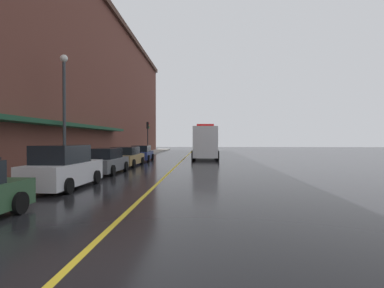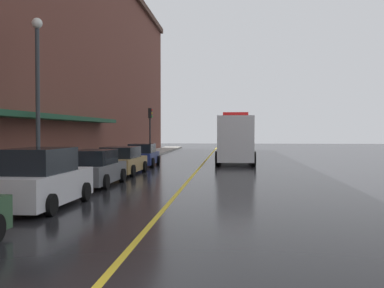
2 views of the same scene
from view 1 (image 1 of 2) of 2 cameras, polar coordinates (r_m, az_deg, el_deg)
name	(u,v)px [view 1 (image 1 of 2)]	position (r m, az deg, el deg)	size (l,w,h in m)	color
ground_plane	(181,161)	(30.06, -2.01, -3.21)	(112.00, 112.00, 0.00)	black
sidewalk_left	(118,160)	(31.14, -13.47, -2.95)	(2.40, 70.00, 0.15)	#9E9B93
lane_center_stripe	(181,161)	(30.06, -2.01, -3.20)	(0.16, 70.00, 0.01)	gold
brick_building_left	(60,78)	(32.55, -23.30, 11.16)	(9.47, 64.00, 15.96)	brown
parked_car_1	(64,168)	(14.55, -22.67, -4.18)	(2.06, 4.66, 1.88)	silver
parked_car_2	(106,161)	(20.06, -15.71, -3.13)	(1.99, 4.62, 1.58)	#595B60
parked_car_3	(126,157)	(25.19, -12.10, -2.35)	(2.22, 4.65, 1.54)	#A5844C
parked_car_4	(142,154)	(31.00, -9.31, -1.75)	(2.00, 4.16, 1.53)	navy
box_truck	(205,143)	(34.18, 2.45, 0.22)	(2.80, 9.07, 3.67)	silver
parking_meter_0	(92,155)	(21.83, -18.10, -2.00)	(0.14, 0.18, 1.33)	#4C4C51
street_lamp_left	(64,101)	(19.66, -22.59, 7.41)	(0.44, 0.44, 6.94)	#33383D
traffic_light_near	(148,132)	(41.42, -8.20, 2.27)	(0.38, 0.36, 4.30)	#232326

